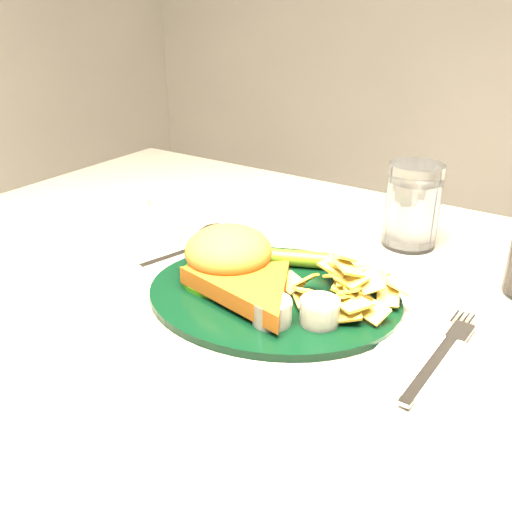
{
  "coord_description": "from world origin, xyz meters",
  "views": [
    {
      "loc": [
        0.3,
        -0.52,
        1.08
      ],
      "look_at": [
        -0.02,
        -0.03,
        0.8
      ],
      "focal_mm": 40.0,
      "sensor_mm": 36.0,
      "label": 1
    }
  ],
  "objects_px": {
    "dinner_plate": "(274,273)",
    "fork_napkin": "(433,364)",
    "table": "(281,510)",
    "water_glass": "(413,206)"
  },
  "relations": [
    {
      "from": "table",
      "to": "dinner_plate",
      "type": "xyz_separation_m",
      "value": [
        -0.0,
        -0.03,
        0.41
      ]
    },
    {
      "from": "dinner_plate",
      "to": "fork_napkin",
      "type": "bearing_deg",
      "value": -22.42
    },
    {
      "from": "table",
      "to": "dinner_plate",
      "type": "relative_size",
      "value": 4.04
    },
    {
      "from": "water_glass",
      "to": "fork_napkin",
      "type": "distance_m",
      "value": 0.3
    },
    {
      "from": "table",
      "to": "water_glass",
      "type": "bearing_deg",
      "value": 70.43
    },
    {
      "from": "table",
      "to": "dinner_plate",
      "type": "height_order",
      "value": "dinner_plate"
    },
    {
      "from": "dinner_plate",
      "to": "fork_napkin",
      "type": "xyz_separation_m",
      "value": [
        0.2,
        -0.03,
        -0.03
      ]
    },
    {
      "from": "fork_napkin",
      "to": "table",
      "type": "bearing_deg",
      "value": 165.29
    },
    {
      "from": "water_glass",
      "to": "fork_napkin",
      "type": "height_order",
      "value": "water_glass"
    },
    {
      "from": "water_glass",
      "to": "fork_napkin",
      "type": "relative_size",
      "value": 0.72
    }
  ]
}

